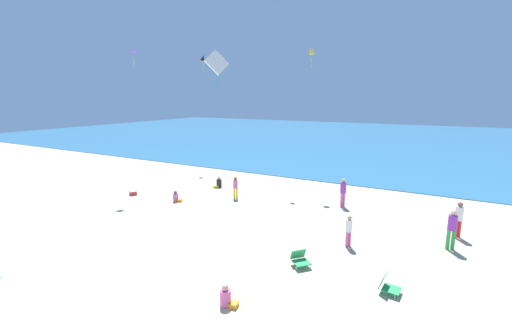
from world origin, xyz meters
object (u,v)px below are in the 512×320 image
person_1 (349,229)px  person_5 (459,217)px  kite_yellow (312,51)px  kite_white (217,63)px  cooler_box (133,192)px  beach_chair_far_right (300,259)px  person_0 (452,227)px  person_4 (227,298)px  kite_purple (133,51)px  kite_black (203,58)px  beach_chair_far_left (388,285)px  person_3 (219,183)px  person_6 (176,198)px  person_7 (235,186)px  person_2 (343,191)px

person_1 → person_5: size_ratio=0.83×
kite_yellow → kite_white: kite_yellow is taller
cooler_box → kite_white: 14.20m
beach_chair_far_right → person_0: person_0 is taller
person_4 → kite_purple: 17.20m
kite_black → beach_chair_far_left: bearing=-37.9°
person_1 → kite_yellow: size_ratio=1.03×
person_0 → kite_yellow: 13.61m
person_4 → kite_purple: size_ratio=0.66×
person_3 → person_6: 3.89m
kite_yellow → person_4: bearing=-80.0°
person_7 → beach_chair_far_left: bearing=-157.8°
person_0 → person_5: person_0 is taller
beach_chair_far_left → cooler_box: bearing=172.4°
beach_chair_far_right → person_4: person_4 is taller
cooler_box → person_1: 14.07m
person_1 → person_4: bearing=97.5°
cooler_box → kite_yellow: size_ratio=0.50×
kite_yellow → beach_chair_far_right: bearing=-71.8°
kite_purple → person_6: bearing=-15.0°
person_5 → person_6: (-14.63, -2.02, -0.71)m
person_2 → person_7: person_2 is taller
person_6 → kite_black: size_ratio=0.45×
cooler_box → person_0: (17.78, 0.72, 0.85)m
person_0 → person_2: person_0 is taller
person_1 → person_6: bearing=22.4°
person_1 → person_3: person_1 is taller
person_0 → kite_white: size_ratio=1.51×
person_6 → kite_yellow: 12.85m
kite_yellow → kite_black: kite_black is taller
person_4 → kite_white: 7.06m
person_3 → person_5: person_5 is taller
cooler_box → kite_yellow: bearing=38.7°
person_3 → person_1: bearing=93.1°
person_0 → person_3: bearing=61.8°
beach_chair_far_right → kite_black: size_ratio=0.58×
kite_black → person_3: bearing=-46.6°
beach_chair_far_right → person_1: size_ratio=0.63×
beach_chair_far_right → cooler_box: beach_chair_far_right is taller
kite_yellow → kite_black: size_ratio=0.89×
beach_chair_far_right → person_6: 10.06m
person_0 → person_1: 4.15m
beach_chair_far_left → kite_black: size_ratio=0.46×
person_2 → person_6: 9.86m
person_6 → kite_black: kite_black is taller
cooler_box → person_4: bearing=-30.1°
cooler_box → person_2: person_2 is taller
beach_chair_far_right → person_6: size_ratio=1.29×
beach_chair_far_left → person_0: (1.88, 4.49, 0.72)m
beach_chair_far_right → beach_chair_far_left: bearing=36.5°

